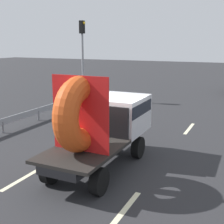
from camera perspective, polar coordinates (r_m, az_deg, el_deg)
name	(u,v)px	position (r m, az deg, el deg)	size (l,w,h in m)	color
ground_plane	(112,159)	(11.41, -0.08, -8.92)	(120.00, 120.00, 0.00)	#28282B
flatbed_truck	(104,120)	(10.48, -1.43, -1.53)	(2.02, 5.12, 3.33)	black
traffic_light	(83,49)	(22.66, -5.59, 11.73)	(0.42, 0.36, 5.80)	gray
guardrail	(53,107)	(18.33, -11.17, 1.00)	(0.10, 10.71, 0.71)	gray
lane_dash_left_near	(24,178)	(10.35, -16.26, -11.83)	(2.04, 0.16, 0.01)	beige
lane_dash_left_far	(119,123)	(16.38, 1.33, -2.05)	(2.27, 0.16, 0.01)	beige
lane_dash_right_near	(123,212)	(8.16, 2.01, -18.43)	(2.31, 0.16, 0.01)	beige
lane_dash_right_far	(189,129)	(15.78, 14.39, -3.05)	(2.13, 0.16, 0.01)	beige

